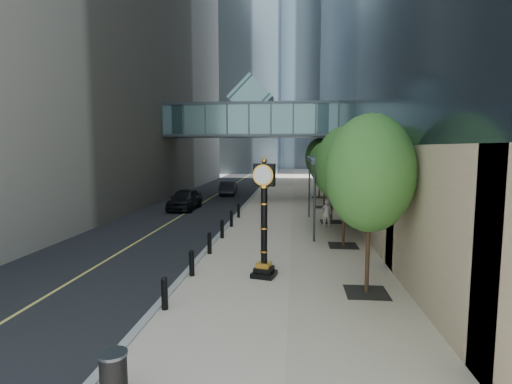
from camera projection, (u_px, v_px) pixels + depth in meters
ground at (250, 330)px, 10.79m from camera, size 320.00×320.00×0.00m
road at (230, 186)px, 51.03m from camera, size 8.00×180.00×0.02m
sidewalk at (293, 187)px, 50.26m from camera, size 8.00×180.00×0.06m
curb at (261, 186)px, 50.64m from camera, size 0.25×180.00×0.07m
distant_tower_c at (273, 61)px, 126.51m from camera, size 22.00×22.00×65.00m
skywalk at (251, 118)px, 37.93m from camera, size 17.00×4.20×5.80m
entrance_canopy at (334, 160)px, 23.85m from camera, size 3.00×8.00×4.38m
bollard_row at (216, 236)px, 19.89m from camera, size 0.20×16.20×0.90m
street_trees at (333, 164)px, 25.23m from camera, size 2.90×28.86×5.96m
street_clock at (264, 226)px, 14.88m from camera, size 1.01×1.01×4.46m
trash_bin at (114, 378)px, 7.67m from camera, size 0.67×0.67×0.90m
pedestrian at (327, 214)px, 24.30m from camera, size 0.69×0.52×1.72m
car_near at (185, 199)px, 31.75m from camera, size 2.06×4.90×1.65m
car_far at (229, 188)px, 41.78m from camera, size 1.74×4.43×1.44m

